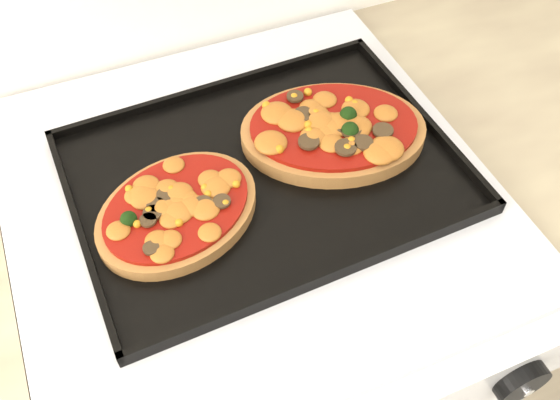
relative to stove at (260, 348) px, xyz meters
name	(u,v)px	position (x,y,z in m)	size (l,w,h in m)	color
stove	(260,348)	(0.00, 0.00, 0.00)	(0.60, 0.60, 0.91)	silver
knob_right	(522,383)	(0.19, -0.33, 0.40)	(0.06, 0.06, 0.02)	black
baking_tray	(265,171)	(0.02, 0.01, 0.47)	(0.47, 0.35, 0.02)	black
pizza_left	(177,209)	(-0.10, -0.02, 0.48)	(0.20, 0.16, 0.03)	#A66839
pizza_right	(333,129)	(0.13, 0.03, 0.48)	(0.24, 0.17, 0.04)	#A66839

